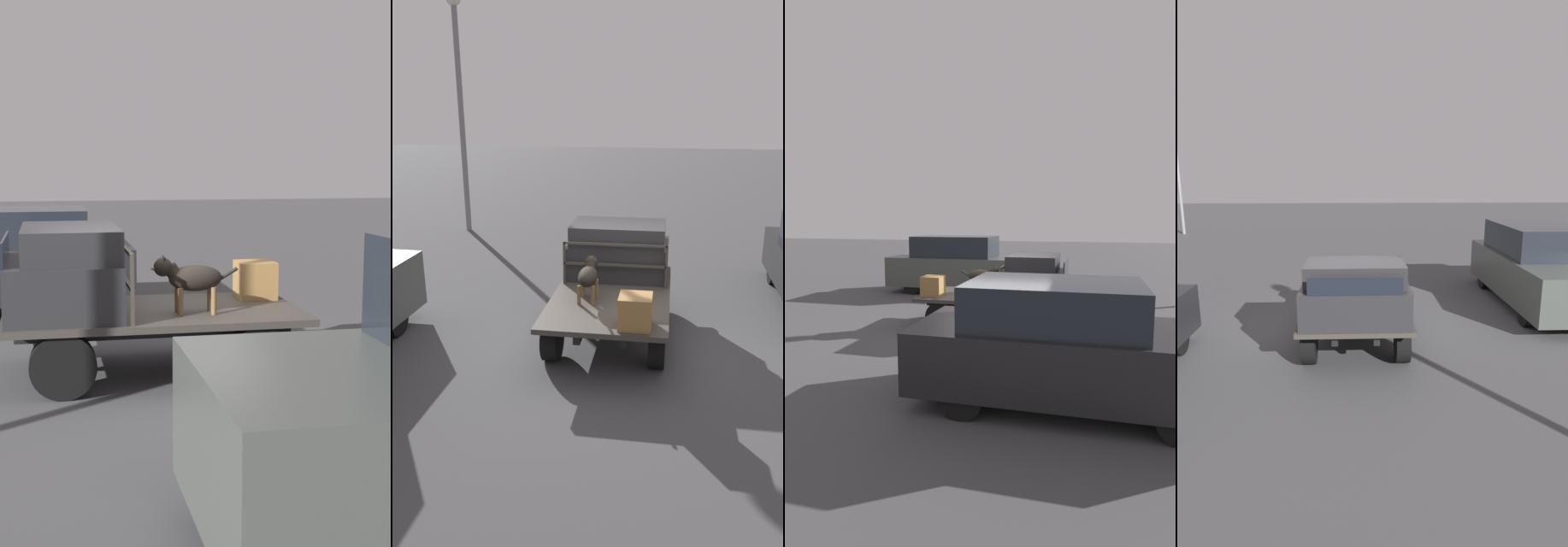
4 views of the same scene
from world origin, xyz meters
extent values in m
plane|color=#474749|center=(0.00, 0.00, 0.00)|extent=(80.00, 80.00, 0.00)
cylinder|color=black|center=(1.05, 0.80, 0.35)|extent=(0.70, 0.24, 0.70)
cylinder|color=black|center=(1.05, -0.80, 0.35)|extent=(0.70, 0.24, 0.70)
cylinder|color=black|center=(-1.05, 0.80, 0.35)|extent=(0.70, 0.24, 0.70)
cylinder|color=black|center=(-1.05, -0.80, 0.35)|extent=(0.70, 0.24, 0.70)
cube|color=black|center=(0.00, 0.33, 0.59)|extent=(3.13, 0.10, 0.18)
cube|color=black|center=(0.00, -0.33, 0.59)|extent=(3.13, 0.10, 0.18)
cube|color=#3D3833|center=(0.00, 0.00, 0.72)|extent=(3.40, 1.91, 0.08)
cube|color=#28282B|center=(1.02, 0.00, 1.06)|extent=(1.25, 1.79, 0.61)
cube|color=#28282B|center=(0.93, 0.00, 1.55)|extent=(1.06, 1.65, 0.37)
cube|color=black|center=(1.64, 0.00, 1.50)|extent=(0.02, 1.47, 0.28)
cube|color=#3D3833|center=(0.33, 0.88, 1.14)|extent=(0.04, 0.04, 0.76)
cube|color=#3D3833|center=(0.33, -0.88, 1.14)|extent=(0.04, 0.04, 0.76)
cube|color=#3D3833|center=(0.33, 0.00, 1.50)|extent=(0.04, 1.75, 0.04)
cube|color=#3D3833|center=(0.33, 0.00, 1.14)|extent=(0.04, 1.75, 0.04)
cylinder|color=brown|center=(-0.25, 0.45, 0.92)|extent=(0.06, 0.06, 0.31)
cylinder|color=brown|center=(-0.25, 0.23, 0.92)|extent=(0.06, 0.06, 0.31)
cylinder|color=brown|center=(-0.63, 0.45, 0.92)|extent=(0.06, 0.06, 0.31)
cylinder|color=brown|center=(-0.63, 0.23, 0.92)|extent=(0.06, 0.06, 0.31)
ellipsoid|color=black|center=(-0.44, 0.34, 1.17)|extent=(0.61, 0.29, 0.29)
sphere|color=brown|center=(-0.27, 0.34, 1.11)|extent=(0.13, 0.13, 0.13)
cylinder|color=black|center=(-0.18, 0.34, 1.25)|extent=(0.21, 0.16, 0.20)
sphere|color=black|center=(-0.07, 0.34, 1.30)|extent=(0.21, 0.21, 0.21)
cone|color=brown|center=(0.01, 0.34, 1.28)|extent=(0.12, 0.12, 0.12)
cone|color=black|center=(-0.09, 0.40, 1.39)|extent=(0.06, 0.08, 0.10)
cone|color=black|center=(-0.09, 0.29, 1.39)|extent=(0.06, 0.08, 0.10)
cylinder|color=black|center=(-0.81, 0.34, 1.19)|extent=(0.26, 0.04, 0.17)
cube|color=olive|center=(-1.37, -0.48, 0.99)|extent=(0.46, 0.46, 0.46)
cylinder|color=black|center=(3.23, -3.19, 0.30)|extent=(0.60, 0.20, 0.60)
cylinder|color=black|center=(-0.61, 3.63, 0.30)|extent=(0.60, 0.20, 0.60)
cylinder|color=gray|center=(7.15, 5.29, 3.21)|extent=(0.16, 0.16, 6.42)
camera|label=1|loc=(1.18, 8.63, 2.46)|focal=50.00mm
camera|label=2|loc=(-8.34, -0.90, 3.78)|focal=35.00mm
camera|label=3|loc=(2.16, -9.70, 2.53)|focal=28.00mm
camera|label=4|loc=(7.90, 0.02, 3.17)|focal=28.00mm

